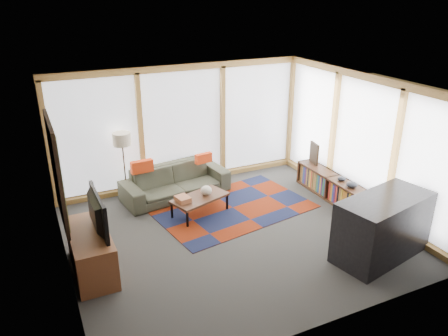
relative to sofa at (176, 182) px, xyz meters
name	(u,v)px	position (x,y,z in m)	size (l,w,h in m)	color
ground	(234,234)	(0.41, -1.88, -0.32)	(5.50, 5.50, 0.00)	#2D2D2B
room_envelope	(245,137)	(0.91, -1.31, 1.22)	(5.52, 5.02, 2.62)	#3B302C
rug	(233,208)	(0.82, -1.00, -0.31)	(2.94, 1.89, 0.01)	#641C09
sofa	(176,182)	(0.00, 0.00, 0.00)	(2.19, 0.86, 0.64)	#303426
pillow_left	(142,166)	(-0.67, 0.03, 0.44)	(0.44, 0.13, 0.24)	red
pillow_right	(204,158)	(0.63, -0.01, 0.42)	(0.36, 0.11, 0.20)	red
floor_lamp	(124,167)	(-0.97, 0.24, 0.40)	(0.36, 0.36, 1.44)	black
coffee_table	(200,205)	(0.16, -0.94, -0.14)	(1.07, 0.54, 0.36)	#312210
book_stack	(183,199)	(-0.20, -0.98, 0.09)	(0.22, 0.28, 0.09)	#975734
vase	(206,190)	(0.30, -0.91, 0.13)	(0.21, 0.21, 0.18)	beige
bookshelf	(332,187)	(2.84, -1.47, -0.07)	(0.36, 2.00, 0.50)	#312210
bowl_a	(352,185)	(2.82, -2.05, 0.23)	(0.22, 0.22, 0.11)	black
bowl_b	(342,179)	(2.85, -1.72, 0.22)	(0.16, 0.16, 0.08)	black
shelf_picture	(314,153)	(2.90, -0.72, 0.41)	(0.04, 0.35, 0.46)	black
tv_console	(91,252)	(-2.01, -1.94, 0.02)	(0.56, 1.34, 0.67)	brown
television	(92,213)	(-1.93, -1.93, 0.65)	(1.03, 0.14, 0.59)	black
bar_counter	(382,227)	(2.25, -3.46, 0.19)	(1.61, 0.75, 1.02)	black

